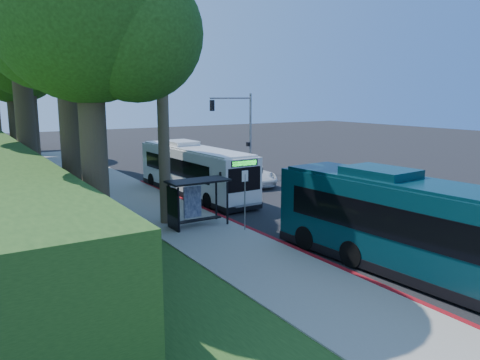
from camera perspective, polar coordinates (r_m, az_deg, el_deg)
ground at (r=30.85m, az=4.03°, el=-2.56°), size 140.00×140.00×0.00m
sidewalk at (r=27.29m, az=-8.49°, el=-4.23°), size 4.50×70.00×0.12m
red_curb at (r=24.90m, az=0.12°, el=-5.53°), size 0.25×30.00×0.13m
grass_verge at (r=30.43m, az=-22.26°, el=-3.44°), size 8.00×70.00×0.06m
bus_shelter at (r=24.38m, az=-5.80°, el=-1.71°), size 3.20×1.51×2.55m
stop_sign_pole at (r=23.39m, az=0.60°, el=-1.49°), size 0.35×0.06×3.17m
traffic_signal_pole at (r=40.55m, az=0.07°, el=6.89°), size 4.10×0.30×7.00m
tree_0 at (r=25.20m, az=-20.54°, el=19.60°), size 8.40×8.00×15.70m
tree_2 at (r=40.83m, az=-24.53°, el=14.51°), size 8.82×8.40×15.12m
tree_4 at (r=56.67m, az=-26.24°, el=12.21°), size 8.40×8.00×14.14m
tree_5 at (r=64.70m, az=-26.08°, el=11.18°), size 7.35×7.00×12.86m
tree_6 at (r=19.09m, az=-17.92°, el=18.38°), size 7.56×7.20×13.74m
white_bus at (r=32.47m, az=-5.65°, el=1.26°), size 3.00×12.26×3.63m
teal_bus at (r=18.98m, az=21.44°, el=-5.48°), size 3.83×13.50×3.97m
pickup at (r=36.31m, az=0.92°, el=0.76°), size 3.31×6.17×1.65m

